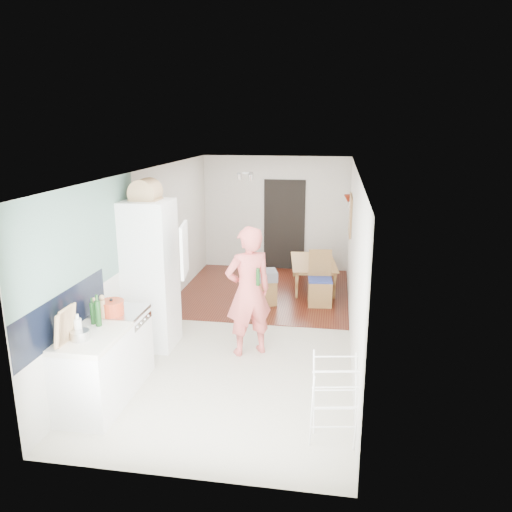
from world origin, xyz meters
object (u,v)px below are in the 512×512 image
(stool, at_px, (266,292))
(dining_chair, at_px, (320,279))
(person, at_px, (248,280))
(dining_table, at_px, (314,276))
(drying_rack, at_px, (335,402))

(stool, bearing_deg, dining_chair, 6.65)
(person, height_order, stool, person)
(dining_chair, distance_m, stool, 1.01)
(dining_table, relative_size, drying_rack, 1.44)
(dining_table, xyz_separation_m, dining_chair, (0.14, -0.99, 0.26))
(stool, relative_size, drying_rack, 0.51)
(person, bearing_deg, stool, -119.90)
(stool, bearing_deg, drying_rack, -71.98)
(dining_table, relative_size, dining_chair, 1.32)
(dining_chair, distance_m, drying_rack, 4.00)
(stool, distance_m, drying_rack, 4.08)
(dining_table, height_order, drying_rack, drying_rack)
(person, relative_size, stool, 4.74)
(drying_rack, bearing_deg, dining_chair, 84.26)
(drying_rack, bearing_deg, dining_table, 85.07)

